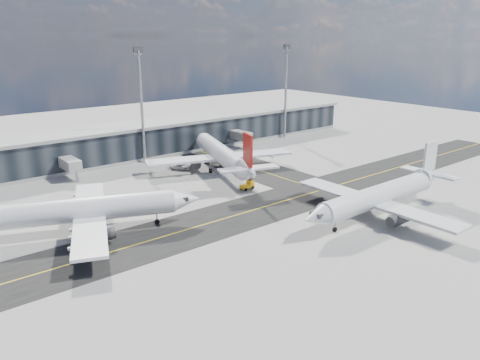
{
  "coord_description": "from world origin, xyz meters",
  "views": [
    {
      "loc": [
        -54.24,
        -58.3,
        31.32
      ],
      "look_at": [
        -0.81,
        7.89,
        5.0
      ],
      "focal_mm": 35.0,
      "sensor_mm": 36.0,
      "label": 1
    }
  ],
  "objects": [
    {
      "name": "terminal_concourse",
      "position": [
        0.04,
        54.93,
        4.09
      ],
      "size": [
        152.0,
        19.8,
        8.8
      ],
      "color": "black",
      "rests_on": "ground"
    },
    {
      "name": "baggage_tug",
      "position": [
        6.55,
        14.26,
        0.98
      ],
      "size": [
        3.23,
        1.81,
        1.96
      ],
      "rotation": [
        0.0,
        0.0,
        -1.5
      ],
      "color": "#FFAD0D",
      "rests_on": "ground"
    },
    {
      "name": "service_van",
      "position": [
        3.88,
        36.39,
        0.79
      ],
      "size": [
        5.27,
        6.22,
        1.58
      ],
      "primitive_type": "imported",
      "rotation": [
        0.0,
        0.0,
        0.57
      ],
      "color": "white",
      "rests_on": "ground"
    },
    {
      "name": "floodlight_masts",
      "position": [
        0.0,
        48.0,
        15.61
      ],
      "size": [
        102.5,
        0.7,
        28.9
      ],
      "color": "gray",
      "rests_on": "ground"
    },
    {
      "name": "airliner_redtail",
      "position": [
        10.48,
        28.6,
        4.13
      ],
      "size": [
        35.48,
        41.09,
        12.51
      ],
      "rotation": [
        0.0,
        0.0,
        -0.34
      ],
      "color": "white",
      "rests_on": "ground"
    },
    {
      "name": "taxiway_lanes",
      "position": [
        3.91,
        10.74,
        0.01
      ],
      "size": [
        180.0,
        63.0,
        0.03
      ],
      "color": "black",
      "rests_on": "ground"
    },
    {
      "name": "ground",
      "position": [
        0.0,
        0.0,
        0.0
      ],
      "size": [
        300.0,
        300.0,
        0.0
      ],
      "primitive_type": "plane",
      "color": "gray",
      "rests_on": "ground"
    },
    {
      "name": "airliner_af",
      "position": [
        -29.83,
        13.97,
        3.91
      ],
      "size": [
        38.43,
        33.25,
        11.84
      ],
      "rotation": [
        0.0,
        0.0,
        -1.95
      ],
      "color": "white",
      "rests_on": "ground"
    },
    {
      "name": "airliner_near",
      "position": [
        15.38,
        -12.28,
        3.79
      ],
      "size": [
        38.57,
        32.78,
        11.47
      ],
      "rotation": [
        0.0,
        0.0,
        1.57
      ],
      "color": "silver",
      "rests_on": "ground"
    }
  ]
}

